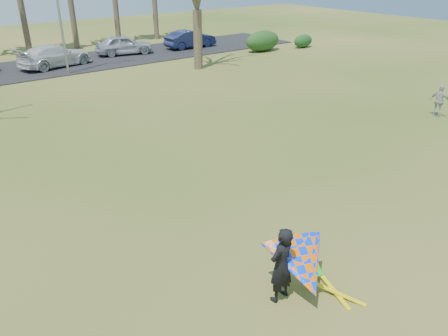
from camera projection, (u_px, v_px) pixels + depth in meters
ground at (265, 225)px, 12.91m from camera, size 100.00×100.00×0.00m
parking_strip at (25, 70)px, 30.76m from camera, size 46.00×7.00×0.06m
streetlight at (60, 4)px, 27.88m from camera, size 2.28×0.18×8.00m
hedge_near at (263, 41)px, 36.68m from camera, size 3.41×1.55×1.70m
hedge_far at (303, 41)px, 38.33m from camera, size 2.03×0.95×1.13m
car_3 at (55, 56)px, 31.26m from camera, size 5.65×3.32×1.54m
car_4 at (124, 45)px, 35.24m from camera, size 4.77×2.73×1.53m
car_5 at (190, 39)px, 37.91m from camera, size 4.52×1.62×1.48m
pedestrian_b at (440, 101)px, 21.41m from camera, size 0.53×0.98×1.59m
kite_flyer at (300, 266)px, 9.82m from camera, size 2.13×2.39×2.05m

